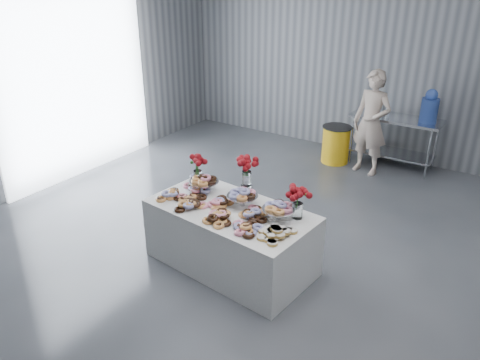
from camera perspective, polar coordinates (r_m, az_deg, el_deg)
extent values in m
plane|color=#3A3C42|center=(5.55, 0.73, -11.23)|extent=(9.00, 9.00, 0.00)
cube|color=slate|center=(8.73, 17.59, 15.34)|extent=(8.00, 0.04, 4.00)
cube|color=slate|center=(7.56, -26.34, 12.66)|extent=(0.04, 9.00, 4.00)
cube|color=white|center=(8.15, -19.50, 10.87)|extent=(0.05, 3.00, 3.00)
cube|color=white|center=(5.49, -1.11, -6.98)|extent=(1.99, 1.19, 0.75)
cube|color=silver|center=(8.48, 18.55, 7.14)|extent=(1.50, 0.60, 0.04)
cube|color=silver|center=(8.68, 17.99, 3.18)|extent=(1.40, 0.55, 0.03)
cylinder|color=silver|center=(8.57, 13.52, 4.74)|extent=(0.04, 0.04, 0.86)
cylinder|color=silver|center=(8.26, 21.94, 2.83)|extent=(0.04, 0.04, 0.86)
cylinder|color=silver|center=(9.02, 14.66, 5.62)|extent=(0.04, 0.04, 0.86)
cylinder|color=silver|center=(8.72, 22.69, 3.83)|extent=(0.04, 0.04, 0.86)
cylinder|color=silver|center=(5.71, -4.39, -0.78)|extent=(0.06, 0.06, 0.12)
cylinder|color=silver|center=(5.68, -4.41, -0.19)|extent=(0.36, 0.36, 0.01)
cylinder|color=silver|center=(5.35, 0.30, -2.54)|extent=(0.06, 0.06, 0.12)
cylinder|color=silver|center=(5.32, 0.30, -1.91)|extent=(0.36, 0.36, 0.01)
cylinder|color=silver|center=(5.09, 4.69, -4.16)|extent=(0.06, 0.06, 0.12)
cylinder|color=silver|center=(5.06, 4.72, -3.51)|extent=(0.36, 0.36, 0.01)
cylinder|color=white|center=(5.89, -5.16, 0.34)|extent=(0.11, 0.11, 0.18)
cylinder|color=#1E5919|center=(5.83, -5.20, 1.50)|extent=(0.04, 0.04, 0.18)
cylinder|color=white|center=(5.11, 7.05, -3.73)|extent=(0.11, 0.11, 0.18)
cylinder|color=#1E5919|center=(5.05, 7.13, -2.43)|extent=(0.04, 0.04, 0.18)
cylinder|color=silver|center=(5.54, 0.79, -1.36)|extent=(0.14, 0.14, 0.15)
cylinder|color=white|center=(5.47, 0.80, 0.19)|extent=(0.11, 0.11, 0.18)
cylinder|color=#1E5919|center=(5.42, 0.81, 1.44)|extent=(0.04, 0.04, 0.18)
cylinder|color=blue|center=(8.32, 22.06, 7.87)|extent=(0.28, 0.28, 0.40)
sphere|color=blue|center=(8.26, 22.34, 9.56)|extent=(0.20, 0.20, 0.20)
imported|color=#CC8C93|center=(8.11, 15.71, 6.72)|extent=(0.71, 0.54, 1.76)
cylinder|color=gold|center=(8.58, 11.60, 4.22)|extent=(0.48, 0.48, 0.65)
cylinder|color=black|center=(8.47, 11.79, 6.34)|extent=(0.52, 0.52, 0.02)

